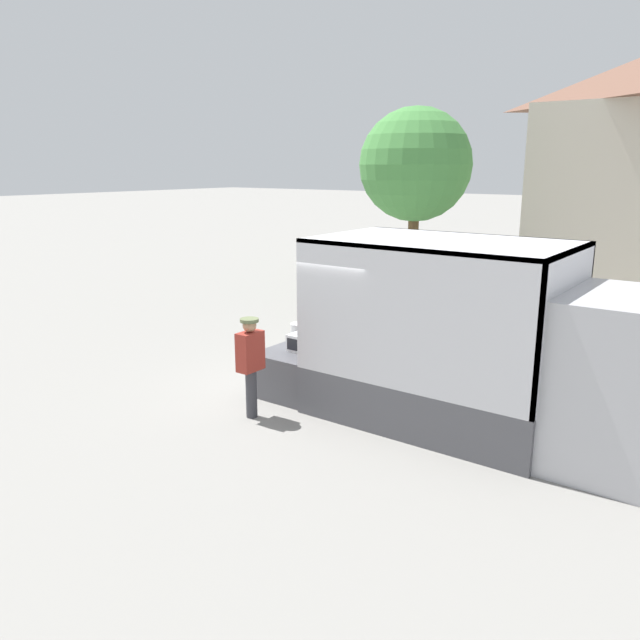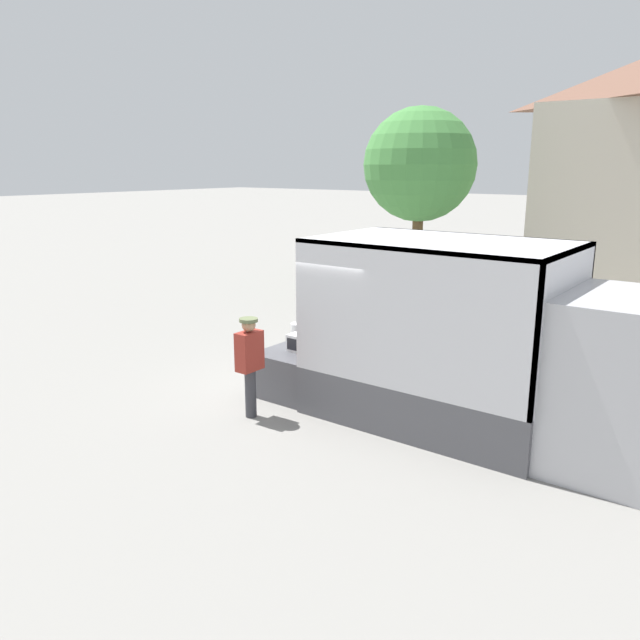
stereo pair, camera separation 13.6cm
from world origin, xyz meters
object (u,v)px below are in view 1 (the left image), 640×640
(portable_generator, at_px, (328,325))
(worker_person, at_px, (250,358))
(orange_bucket, at_px, (299,332))
(street_tree, at_px, (416,165))
(microwave, at_px, (303,343))
(box_truck, at_px, (534,379))

(portable_generator, xyz_separation_m, worker_person, (0.13, -2.31, -0.03))
(orange_bucket, bearing_deg, worker_person, -76.22)
(orange_bucket, xyz_separation_m, worker_person, (0.44, -1.80, 0.04))
(portable_generator, bearing_deg, worker_person, -86.69)
(portable_generator, height_order, orange_bucket, portable_generator)
(portable_generator, height_order, street_tree, street_tree)
(orange_bucket, height_order, worker_person, worker_person)
(portable_generator, bearing_deg, microwave, -81.61)
(street_tree, bearing_deg, microwave, -71.56)
(orange_bucket, height_order, street_tree, street_tree)
(microwave, relative_size, orange_bucket, 1.39)
(portable_generator, distance_m, orange_bucket, 0.60)
(microwave, xyz_separation_m, worker_person, (-0.01, -1.34, 0.06))
(portable_generator, height_order, worker_person, worker_person)
(box_truck, distance_m, worker_person, 4.29)
(box_truck, height_order, orange_bucket, box_truck)
(street_tree, bearing_deg, worker_person, -73.52)
(worker_person, bearing_deg, street_tree, 106.48)
(box_truck, xyz_separation_m, microwave, (-3.91, -0.42, -0.03))
(box_truck, height_order, microwave, box_truck)
(microwave, distance_m, street_tree, 11.76)
(box_truck, bearing_deg, worker_person, -155.83)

